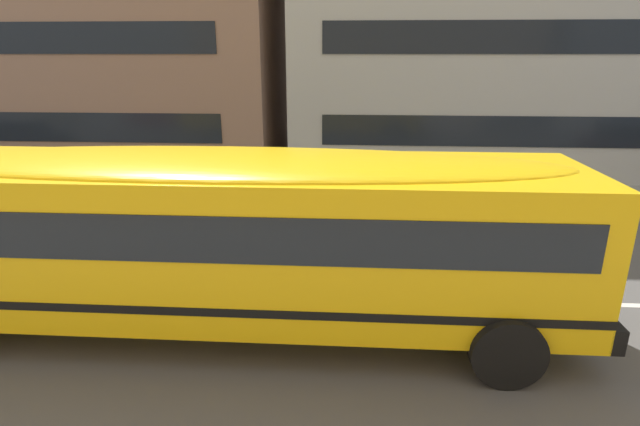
# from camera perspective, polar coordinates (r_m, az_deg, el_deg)

# --- Properties ---
(ground_plane) EXTENTS (400.00, 400.00, 0.00)m
(ground_plane) POSITION_cam_1_polar(r_m,az_deg,el_deg) (10.06, -2.92, -9.40)
(ground_plane) COLOR #54514F
(sidewalk_far) EXTENTS (120.00, 3.00, 0.01)m
(sidewalk_far) POSITION_cam_1_polar(r_m,az_deg,el_deg) (17.39, 0.06, 2.59)
(sidewalk_far) COLOR gray
(sidewalk_far) RESTS_ON ground_plane
(lane_centreline) EXTENTS (110.00, 0.16, 0.01)m
(lane_centreline) POSITION_cam_1_polar(r_m,az_deg,el_deg) (10.05, -2.92, -9.38)
(lane_centreline) COLOR silver
(lane_centreline) RESTS_ON ground_plane
(school_bus) EXTENTS (13.91, 3.28, 3.11)m
(school_bus) POSITION_cam_1_polar(r_m,az_deg,el_deg) (8.49, -13.64, -1.60)
(school_bus) COLOR yellow
(school_bus) RESTS_ON ground_plane
(apartment_block_far_left) EXTENTS (19.44, 9.61, 13.30)m
(apartment_block_far_left) POSITION_cam_1_polar(r_m,az_deg,el_deg) (26.53, -27.56, 20.48)
(apartment_block_far_left) COLOR #93705B
(apartment_block_far_left) RESTS_ON ground_plane
(apartment_block_far_centre) EXTENTS (16.15, 10.04, 13.30)m
(apartment_block_far_centre) POSITION_cam_1_polar(r_m,az_deg,el_deg) (23.98, 18.84, 21.95)
(apartment_block_far_centre) COLOR #B7B7B2
(apartment_block_far_centre) RESTS_ON ground_plane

